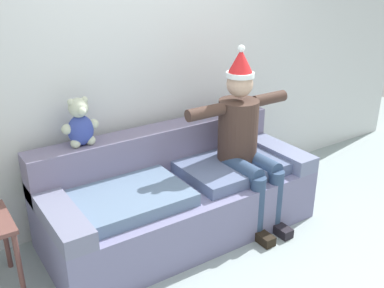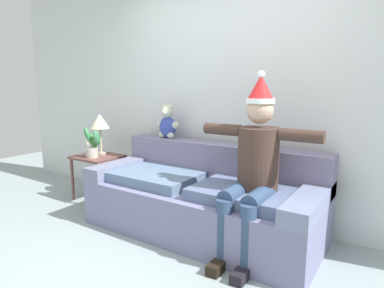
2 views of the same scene
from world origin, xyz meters
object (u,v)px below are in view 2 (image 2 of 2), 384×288
Objects in this scene: couch at (203,199)px; candle_tall at (88,143)px; table_lamp at (100,123)px; teddy_bear at (168,123)px; person_seated at (254,165)px; side_table at (98,163)px; potted_plant at (92,144)px.

couch reaches higher than candle_tall.
couch is 1.73m from table_lamp.
table_lamp is (-0.94, -0.16, -0.05)m from teddy_bear.
person_seated reaches higher than couch.
teddy_bear is 0.68× the size of side_table.
teddy_bear is at bearing 9.54° from table_lamp.
potted_plant is at bearing 176.94° from person_seated.
side_table is 0.28m from candle_tall.
person_seated is 2.21m from table_lamp.
teddy_bear is 1.01× the size of potted_plant.
teddy_bear is 0.75× the size of table_lamp.
person_seated is at bearing -8.04° from table_lamp.
candle_tall is at bearing 179.04° from couch.
teddy_bear is 1.68× the size of candle_tall.
table_lamp is at bearing -170.46° from teddy_bear.
couch is 5.94× the size of potted_plant.
potted_plant is (-2.10, 0.11, -0.05)m from person_seated.
person_seated reaches higher than teddy_bear.
teddy_bear reaches higher than table_lamp.
potted_plant is at bearing -68.59° from table_lamp.
person_seated is 1.34m from teddy_bear.
person_seated is 2.11m from potted_plant.
candle_tall is at bearing 175.17° from person_seated.
table_lamp is 0.31m from potted_plant.
person_seated is at bearing -15.94° from couch.
couch is 1.57m from side_table.
potted_plant is 0.20m from candle_tall.
side_table is at bearing 178.21° from couch.
candle_tall is (-1.71, 0.03, 0.38)m from couch.
side_table is at bearing 174.31° from person_seated.
couch is at bearing 164.06° from person_seated.
table_lamp is at bearing 174.89° from couch.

